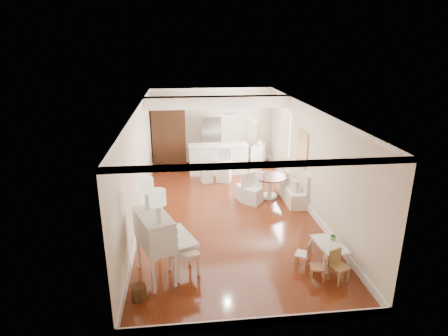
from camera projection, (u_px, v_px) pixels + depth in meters
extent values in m
plane|color=maroon|center=(226.00, 210.00, 10.26)|extent=(9.00, 9.00, 0.00)
cube|color=white|center=(226.00, 108.00, 9.38)|extent=(4.50, 9.00, 0.04)
cube|color=beige|center=(212.00, 126.00, 14.06)|extent=(4.50, 0.04, 2.80)
cube|color=beige|center=(261.00, 251.00, 5.58)|extent=(4.50, 0.04, 2.80)
cube|color=beige|center=(139.00, 164.00, 9.58)|extent=(0.04, 9.00, 2.80)
cube|color=beige|center=(309.00, 158.00, 10.06)|extent=(0.04, 9.00, 2.80)
cube|color=white|center=(218.00, 102.00, 11.51)|extent=(4.50, 0.45, 0.36)
cube|color=tan|center=(302.00, 148.00, 10.48)|extent=(0.04, 0.84, 1.04)
cube|color=white|center=(285.00, 133.00, 12.27)|extent=(0.04, 1.10, 1.40)
cylinder|color=#381E11|center=(179.00, 115.00, 13.77)|extent=(0.30, 0.03, 0.30)
cylinder|color=white|center=(228.00, 114.00, 8.92)|extent=(0.36, 0.36, 0.08)
cube|color=silver|center=(155.00, 246.00, 7.13)|extent=(1.37, 1.38, 1.34)
cube|color=beige|center=(183.00, 252.00, 7.29)|extent=(0.72, 0.72, 0.96)
cylinder|color=#4E3118|center=(139.00, 293.00, 6.65)|extent=(0.30, 0.30, 0.27)
cube|color=silver|center=(329.00, 253.00, 7.77)|extent=(0.58, 0.90, 0.43)
cube|color=#9C6847|center=(318.00, 267.00, 7.15)|extent=(0.34, 0.34, 0.58)
cube|color=#9F7348|center=(303.00, 254.00, 7.59)|extent=(0.39, 0.39, 0.58)
cube|color=#A7844B|center=(339.00, 266.00, 7.11)|extent=(0.40, 0.40, 0.63)
cube|color=silver|center=(292.00, 184.00, 10.79)|extent=(0.52, 1.60, 0.98)
cylinder|color=#442315|center=(270.00, 187.00, 10.99)|extent=(1.20, 1.20, 0.67)
cube|color=white|center=(253.00, 188.00, 10.56)|extent=(0.62, 0.62, 0.91)
cube|color=silver|center=(245.00, 185.00, 10.83)|extent=(0.54, 0.55, 0.88)
cube|color=white|center=(218.00, 159.00, 13.03)|extent=(2.05, 0.65, 1.03)
cube|color=silver|center=(207.00, 169.00, 12.21)|extent=(0.42, 0.42, 0.91)
cube|color=white|center=(224.00, 166.00, 12.24)|extent=(0.55, 0.55, 1.08)
cube|color=#381E11|center=(169.00, 135.00, 13.67)|extent=(1.20, 0.60, 2.30)
imported|color=silver|center=(221.00, 141.00, 13.92)|extent=(0.75, 0.65, 1.80)
cube|color=silver|center=(259.00, 156.00, 13.79)|extent=(0.69, 0.93, 0.81)
imported|color=#60A566|center=(333.00, 238.00, 7.84)|extent=(0.16, 0.16, 0.10)
imported|color=white|center=(259.00, 142.00, 13.65)|extent=(0.20, 0.20, 0.20)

